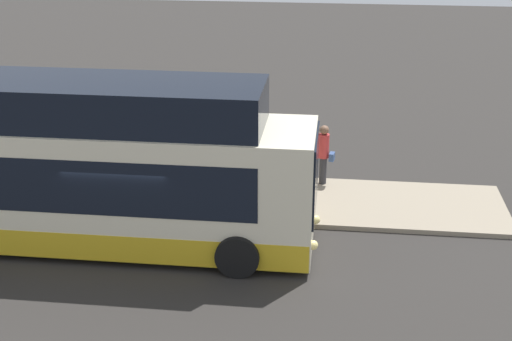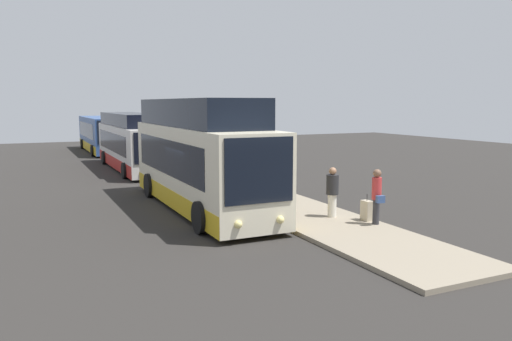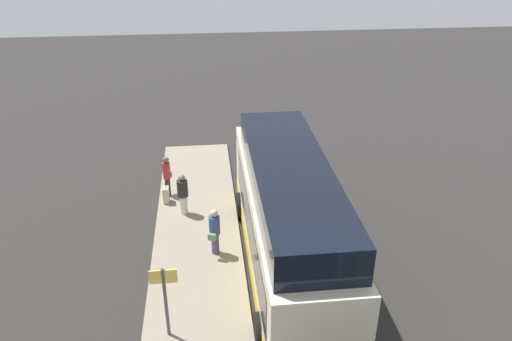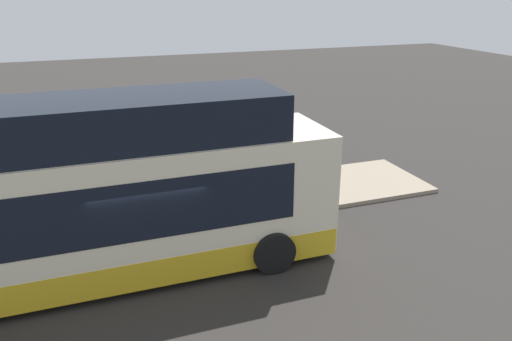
{
  "view_description": "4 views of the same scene",
  "coord_description": "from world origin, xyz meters",
  "px_view_note": "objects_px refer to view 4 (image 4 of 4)",
  "views": [
    {
      "loc": [
        5.07,
        -15.73,
        8.77
      ],
      "look_at": [
        3.11,
        0.78,
        1.97
      ],
      "focal_mm": 50.0,
      "sensor_mm": 36.0,
      "label": 1
    },
    {
      "loc": [
        17.8,
        -6.14,
        4.17
      ],
      "look_at": [
        3.11,
        0.78,
        1.97
      ],
      "focal_mm": 35.0,
      "sensor_mm": 36.0,
      "label": 2
    },
    {
      "loc": [
        -14.61,
        2.72,
        11.01
      ],
      "look_at": [
        3.11,
        0.78,
        1.97
      ],
      "focal_mm": 35.0,
      "sensor_mm": 36.0,
      "label": 3
    },
    {
      "loc": [
        -1.15,
        -10.95,
        6.63
      ],
      "look_at": [
        3.11,
        0.78,
        1.97
      ],
      "focal_mm": 35.0,
      "sensor_mm": 36.0,
      "label": 4
    }
  ],
  "objects_px": {
    "passenger_boarding": "(264,151)",
    "passenger_waiting": "(227,166)",
    "bus_lead": "(103,201)",
    "passenger_with_bags": "(142,190)",
    "suitcase": "(248,172)"
  },
  "relations": [
    {
      "from": "passenger_waiting",
      "to": "suitcase",
      "type": "relative_size",
      "value": 1.91
    },
    {
      "from": "passenger_boarding",
      "to": "passenger_with_bags",
      "type": "height_order",
      "value": "passenger_boarding"
    },
    {
      "from": "passenger_boarding",
      "to": "passenger_with_bags",
      "type": "xyz_separation_m",
      "value": [
        -4.45,
        -1.89,
        -0.06
      ]
    },
    {
      "from": "bus_lead",
      "to": "passenger_boarding",
      "type": "height_order",
      "value": "bus_lead"
    },
    {
      "from": "passenger_with_bags",
      "to": "passenger_waiting",
      "type": "bearing_deg",
      "value": -47.13
    },
    {
      "from": "passenger_boarding",
      "to": "suitcase",
      "type": "xyz_separation_m",
      "value": [
        -0.59,
        0.06,
        -0.69
      ]
    },
    {
      "from": "passenger_boarding",
      "to": "bus_lead",
      "type": "bearing_deg",
      "value": -43.12
    },
    {
      "from": "passenger_with_bags",
      "to": "suitcase",
      "type": "distance_m",
      "value": 4.38
    },
    {
      "from": "bus_lead",
      "to": "passenger_with_bags",
      "type": "distance_m",
      "value": 2.78
    },
    {
      "from": "bus_lead",
      "to": "passenger_boarding",
      "type": "relative_size",
      "value": 5.86
    },
    {
      "from": "bus_lead",
      "to": "passenger_waiting",
      "type": "xyz_separation_m",
      "value": [
        4.04,
        3.58,
        -0.85
      ]
    },
    {
      "from": "passenger_boarding",
      "to": "passenger_waiting",
      "type": "relative_size",
      "value": 1.05
    },
    {
      "from": "bus_lead",
      "to": "passenger_boarding",
      "type": "bearing_deg",
      "value": 37.33
    },
    {
      "from": "passenger_with_bags",
      "to": "bus_lead",
      "type": "bearing_deg",
      "value": 174.7
    },
    {
      "from": "passenger_boarding",
      "to": "passenger_waiting",
      "type": "height_order",
      "value": "passenger_boarding"
    }
  ]
}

